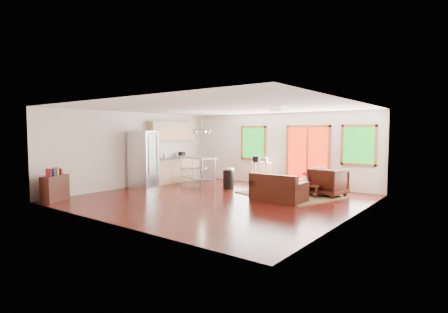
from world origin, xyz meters
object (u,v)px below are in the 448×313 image
Objects in this scene: ottoman at (290,186)px; island at (197,166)px; rug at (290,195)px; coffee_table at (303,186)px; armchair at (329,181)px; refrigerator at (144,159)px; kitchen_cart at (260,165)px; loveseat at (278,190)px.

ottoman is 0.34× the size of island.
ottoman reaches higher than rug.
rug is at bearing -173.93° from coffee_table.
ottoman is (-1.27, 0.02, -0.27)m from armchair.
refrigerator is 1.11× the size of island.
island is (-4.50, -0.80, 0.24)m from armchair.
refrigerator reaches higher than kitchen_cart.
armchair is 4.58m from island.
kitchen_cart is at bearing 150.57° from coffee_table.
refrigerator is (-5.14, -1.68, 0.65)m from coffee_table.
coffee_table is at bearing -38.91° from ottoman.
island is at bearing -176.36° from rug.
loveseat is at bearing -11.99° from island.
refrigerator reaches higher than loveseat.
rug is at bearing -35.45° from kitchen_cart.
loveseat is 4.97m from refrigerator.
armchair is (0.58, 0.54, 0.15)m from coffee_table.
rug is 3.59m from island.
kitchen_cart is at bearing 41.96° from island.
coffee_table is (0.26, 1.04, 0.01)m from loveseat.
refrigerator is 1.87× the size of kitchen_cart.
rug is 1.85× the size of loveseat.
refrigerator is 1.89m from island.
ottoman is 0.31× the size of refrigerator.
refrigerator is at bearing -160.99° from rug.
coffee_table is (0.40, 0.04, 0.31)m from rug.
rug is at bearing 99.62° from loveseat.
rug is 2.54× the size of coffee_table.
loveseat is at bearing -104.13° from coffee_table.
rug is 4.55× the size of ottoman.
island reaches higher than ottoman.
armchair is (0.99, 0.58, 0.46)m from rug.
island is at bearing 19.83° from armchair.
loveseat is (0.14, -1.00, 0.29)m from rug.
rug is at bearing 40.16° from armchair.
armchair is (0.85, 1.58, 0.17)m from loveseat.
island is (1.22, 1.41, -0.27)m from refrigerator.
armchair is 2.91m from kitchen_cart.
island is at bearing -138.04° from kitchen_cart.
loveseat is 1.56× the size of armchair.
kitchen_cart is at bearing 144.55° from rug.
kitchen_cart reaches higher than armchair.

